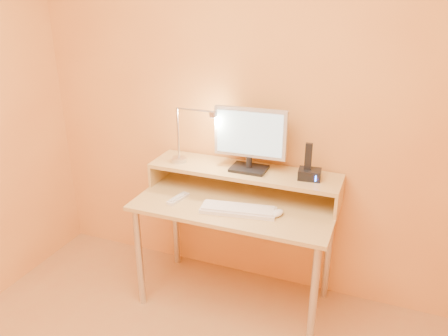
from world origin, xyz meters
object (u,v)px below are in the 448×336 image
at_px(remote_control, 178,199).
at_px(lamp_base, 179,160).
at_px(mouse, 277,213).
at_px(monitor_panel, 250,133).
at_px(phone_dock, 310,174).
at_px(keyboard, 238,210).

bearing_deg(remote_control, lamp_base, 124.99).
distance_m(lamp_base, mouse, 0.75).
distance_m(monitor_panel, phone_dock, 0.43).
bearing_deg(mouse, remote_control, -153.37).
bearing_deg(lamp_base, keyboard, -25.02).
xyz_separation_m(lamp_base, remote_control, (0.10, -0.22, -0.16)).
relative_size(mouse, remote_control, 0.59).
distance_m(monitor_panel, remote_control, 0.60).
distance_m(lamp_base, remote_control, 0.29).
bearing_deg(remote_control, monitor_panel, 45.79).
bearing_deg(keyboard, lamp_base, 146.06).
bearing_deg(lamp_base, mouse, -15.36).
relative_size(keyboard, remote_control, 2.52).
height_order(lamp_base, remote_control, lamp_base).
distance_m(monitor_panel, lamp_base, 0.52).
distance_m(mouse, remote_control, 0.61).
bearing_deg(monitor_panel, phone_dock, -3.95).
bearing_deg(phone_dock, keyboard, -149.71).
height_order(keyboard, remote_control, keyboard).
bearing_deg(lamp_base, phone_dock, 2.04).
bearing_deg(phone_dock, monitor_panel, 172.38).
relative_size(keyboard, mouse, 4.24).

